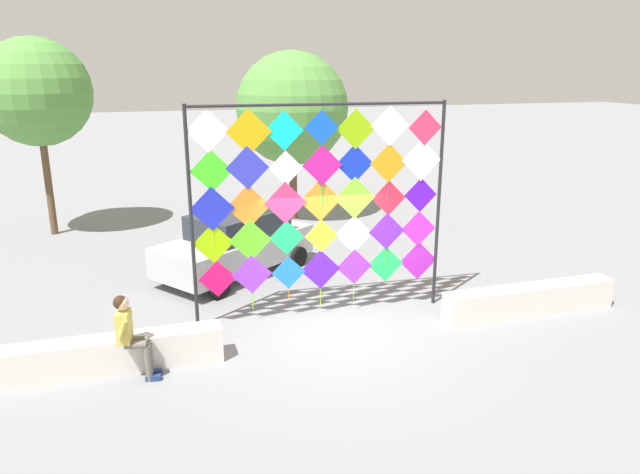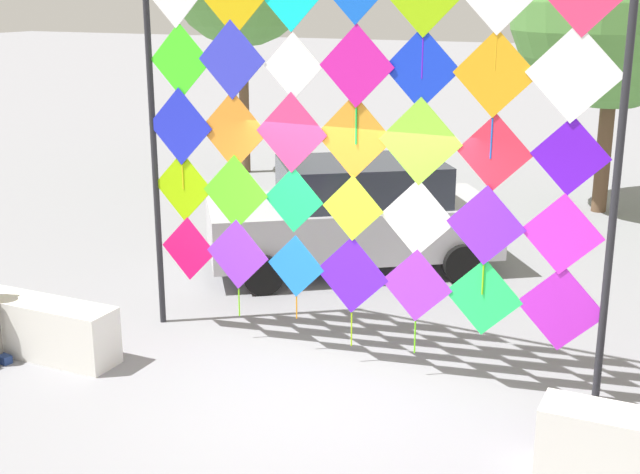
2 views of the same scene
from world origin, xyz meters
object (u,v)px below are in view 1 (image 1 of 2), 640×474
(parked_car, at_px, (236,243))
(tree_far_right, at_px, (293,108))
(kite_display_rack, at_px, (320,197))
(tree_broadleaf, at_px, (35,94))
(seated_vendor, at_px, (130,331))

(parked_car, xyz_separation_m, tree_far_right, (2.73, 4.92, 2.86))
(kite_display_rack, xyz_separation_m, parked_car, (-1.23, 2.99, -1.71))
(tree_broadleaf, bearing_deg, tree_far_right, -2.57)
(seated_vendor, distance_m, tree_broadleaf, 10.66)
(seated_vendor, xyz_separation_m, parked_car, (2.44, 4.59, -0.08))
(tree_far_right, bearing_deg, seated_vendor, -118.51)
(parked_car, height_order, tree_far_right, tree_far_right)
(kite_display_rack, bearing_deg, tree_far_right, 79.22)
(parked_car, bearing_deg, seated_vendor, -117.94)
(seated_vendor, xyz_separation_m, tree_broadleaf, (-2.38, 9.85, 3.30))
(kite_display_rack, bearing_deg, seated_vendor, -156.38)
(seated_vendor, height_order, tree_broadleaf, tree_broadleaf)
(seated_vendor, distance_m, parked_car, 5.20)
(parked_car, distance_m, tree_far_right, 6.31)
(tree_broadleaf, bearing_deg, seated_vendor, -76.41)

